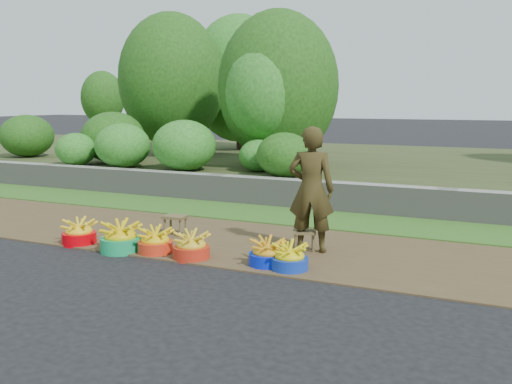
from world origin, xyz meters
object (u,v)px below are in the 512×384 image
at_px(basin_a, 79,233).
at_px(vendor_woman, 311,189).
at_px(basin_e, 267,254).
at_px(stool_left, 175,220).
at_px(basin_b, 120,238).
at_px(basin_c, 155,242).
at_px(basin_d, 191,247).
at_px(stool_right, 304,235).
at_px(basin_f, 290,258).

xyz_separation_m(basin_a, vendor_woman, (3.13, 0.96, 0.70)).
xyz_separation_m(basin_a, basin_e, (2.87, 0.12, -0.01)).
distance_m(basin_a, basin_e, 2.87).
bearing_deg(basin_e, stool_left, 155.55).
relative_size(basin_b, basin_c, 1.16).
distance_m(basin_d, basin_e, 1.02).
relative_size(basin_b, stool_right, 1.46).
distance_m(basin_e, stool_left, 2.08).
bearing_deg(stool_right, stool_left, 179.23).
bearing_deg(basin_f, vendor_woman, 93.39).
xyz_separation_m(basin_b, basin_d, (1.06, 0.08, -0.02)).
bearing_deg(basin_a, vendor_woman, 17.13).
relative_size(basin_b, stool_left, 1.53).
bearing_deg(basin_c, stool_right, 27.55).
xyz_separation_m(basin_a, basin_c, (1.28, 0.03, -0.00)).
height_order(basin_b, vendor_woman, vendor_woman).
distance_m(basin_a, basin_f, 3.18).
xyz_separation_m(basin_b, basin_c, (0.49, 0.11, -0.03)).
height_order(basin_b, basin_d, basin_b).
xyz_separation_m(basin_e, stool_right, (0.18, 0.83, 0.08)).
relative_size(basin_e, stool_right, 1.24).
relative_size(basin_a, stool_left, 1.34).
xyz_separation_m(basin_f, stool_left, (-2.20, 0.91, 0.11)).
height_order(basin_c, basin_f, basin_c).
distance_m(basin_a, stool_left, 1.39).
relative_size(basin_c, basin_f, 1.04).
distance_m(stool_right, vendor_woman, 0.63).
relative_size(basin_a, basin_b, 0.88).
bearing_deg(basin_e, vendor_woman, 72.68).
relative_size(basin_a, basin_e, 1.03).
distance_m(basin_d, stool_right, 1.53).
relative_size(stool_right, vendor_woman, 0.22).
bearing_deg(basin_d, stool_right, 38.45).
bearing_deg(basin_e, basin_f, -10.13).
bearing_deg(vendor_woman, stool_right, -5.94).
height_order(basin_d, stool_left, basin_d).
bearing_deg(stool_right, basin_e, -101.99).
distance_m(basin_c, basin_e, 1.59).
bearing_deg(basin_d, vendor_woman, 36.79).
relative_size(basin_b, basin_e, 1.18).
distance_m(basin_d, stool_left, 1.31).
bearing_deg(basin_d, basin_f, 2.63).
height_order(stool_left, vendor_woman, vendor_woman).
bearing_deg(basin_f, basin_d, -177.37).
height_order(basin_a, vendor_woman, vendor_woman).
height_order(stool_right, vendor_woman, vendor_woman).
bearing_deg(stool_right, basin_b, -155.49).
bearing_deg(basin_a, stool_left, 45.15).
xyz_separation_m(basin_d, basin_f, (1.33, 0.06, -0.01)).
bearing_deg(basin_a, basin_f, 1.24).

